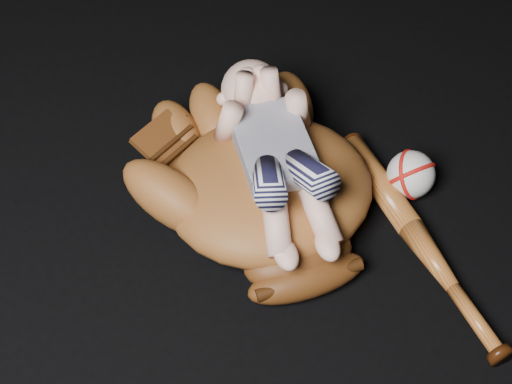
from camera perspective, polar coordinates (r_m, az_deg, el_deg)
baseball_glove at (r=1.26m, az=0.93°, el=0.81°), size 0.45×0.51×0.15m
newborn_baby at (r=1.21m, az=1.67°, el=2.65°), size 0.24×0.42×0.16m
baseball_bat at (r=1.27m, az=11.80°, el=-3.45°), size 0.05×0.47×0.04m
baseball at (r=1.34m, az=11.21°, el=1.25°), size 0.11×0.11×0.08m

